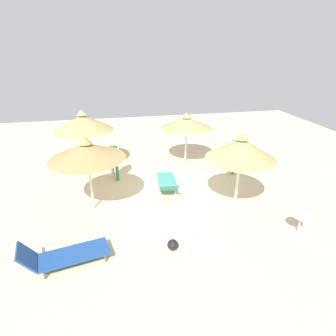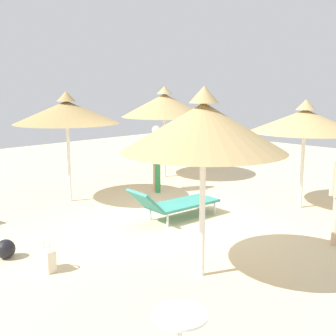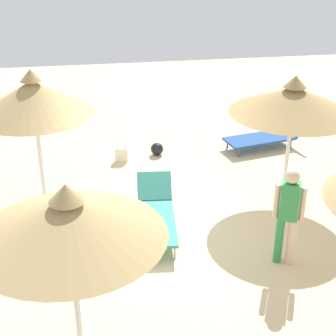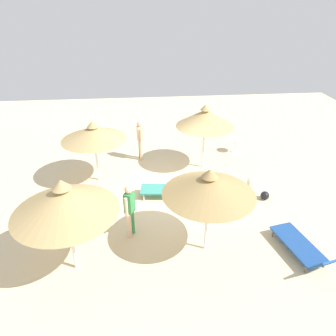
# 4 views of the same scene
# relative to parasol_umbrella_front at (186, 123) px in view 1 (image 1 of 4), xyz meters

# --- Properties ---
(ground) EXTENTS (24.00, 24.00, 0.10)m
(ground) POSITION_rel_parasol_umbrella_front_xyz_m (-2.59, 1.31, -1.94)
(ground) COLOR beige
(parasol_umbrella_front) EXTENTS (2.30, 2.30, 2.34)m
(parasol_umbrella_front) POSITION_rel_parasol_umbrella_front_xyz_m (0.00, 0.00, 0.00)
(parasol_umbrella_front) COLOR white
(parasol_umbrella_front) RESTS_ON ground
(parasol_umbrella_edge) EXTENTS (2.20, 2.20, 2.61)m
(parasol_umbrella_edge) POSITION_rel_parasol_umbrella_front_xyz_m (-4.08, -0.65, 0.18)
(parasol_umbrella_edge) COLOR white
(parasol_umbrella_edge) RESTS_ON ground
(parasol_umbrella_back) EXTENTS (2.47, 2.47, 2.62)m
(parasol_umbrella_back) POSITION_rel_parasol_umbrella_front_xyz_m (0.17, 4.39, 0.19)
(parasol_umbrella_back) COLOR white
(parasol_umbrella_back) RESTS_ON ground
(parasol_umbrella_center) EXTENTS (2.35, 2.35, 2.50)m
(parasol_umbrella_center) POSITION_rel_parasol_umbrella_front_xyz_m (-3.25, 4.02, 0.15)
(parasol_umbrella_center) COLOR white
(parasol_umbrella_center) RESTS_ON ground
(lounge_chair_near_right) EXTENTS (1.09, 2.14, 0.78)m
(lounge_chair_near_right) POSITION_rel_parasol_umbrella_front_xyz_m (-5.78, 4.62, -1.58)
(lounge_chair_near_right) COLOR #1E478C
(lounge_chair_near_right) RESTS_ON ground
(lounge_chair_far_left) EXTENTS (1.97, 0.83, 0.72)m
(lounge_chair_far_left) POSITION_rel_parasol_umbrella_front_xyz_m (-2.55, 1.37, -1.56)
(lounge_chair_far_left) COLOR teal
(lounge_chair_far_left) RESTS_ON ground
(person_standing_near_left) EXTENTS (0.27, 0.48, 1.69)m
(person_standing_near_left) POSITION_rel_parasol_umbrella_front_xyz_m (-1.62, -1.58, -0.92)
(person_standing_near_left) COLOR #338C4C
(person_standing_near_left) RESTS_ON ground
(person_standing_far_right) EXTENTS (0.32, 0.44, 1.66)m
(person_standing_far_right) POSITION_rel_parasol_umbrella_front_xyz_m (-1.24, 3.24, -0.94)
(person_standing_far_right) COLOR beige
(person_standing_far_right) RESTS_ON ground
(handbag) EXTENTS (0.14, 0.28, 0.47)m
(handbag) POSITION_rel_parasol_umbrella_front_xyz_m (-5.53, 1.00, -1.72)
(handbag) COLOR beige
(handbag) RESTS_ON ground
(side_table_round) EXTENTS (0.52, 0.52, 0.61)m
(side_table_round) POSITION_rel_parasol_umbrella_front_xyz_m (-5.79, -1.85, -1.48)
(side_table_round) COLOR silver
(side_table_round) RESTS_ON ground
(beach_ball) EXTENTS (0.30, 0.30, 0.30)m
(beach_ball) POSITION_rel_parasol_umbrella_front_xyz_m (-5.75, 1.86, -1.75)
(beach_ball) COLOR black
(beach_ball) RESTS_ON ground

